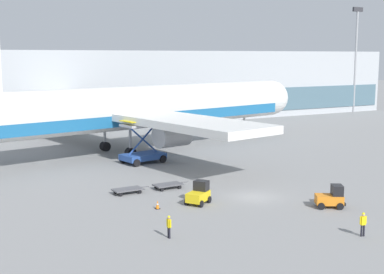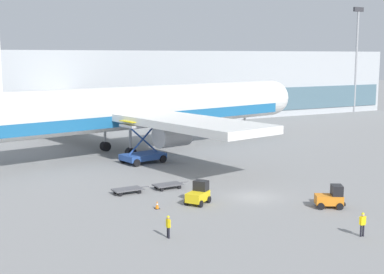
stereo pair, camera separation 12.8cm
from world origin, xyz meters
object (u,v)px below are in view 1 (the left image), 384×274
baggage_tug_foreground (199,194)px  baggage_dolly_second (168,185)px  ground_crew_far (363,222)px  baggage_tug_mid (331,198)px  traffic_cone_near (157,205)px  baggage_dolly_lead (128,190)px  ground_crew_near (169,225)px  airplane_main (138,109)px  light_mast (356,52)px  scissor_lift_loader (143,146)px

baggage_tug_foreground → baggage_dolly_second: baggage_tug_foreground is taller
ground_crew_far → baggage_tug_mid: bearing=-103.4°
baggage_tug_mid → traffic_cone_near: baggage_tug_mid is taller
baggage_dolly_lead → ground_crew_near: (-2.10, -13.23, 0.59)m
airplane_main → baggage_tug_foreground: airplane_main is taller
light_mast → baggage_dolly_second: bearing=-147.4°
light_mast → ground_crew_near: light_mast is taller
airplane_main → baggage_dolly_second: size_ratio=15.44×
baggage_tug_foreground → baggage_dolly_lead: size_ratio=0.75×
light_mast → ground_crew_near: size_ratio=14.29×
baggage_tug_foreground → traffic_cone_near: size_ratio=3.77×
ground_crew_far → baggage_dolly_lead: bearing=-49.5°
baggage_tug_foreground → traffic_cone_near: baggage_tug_foreground is taller
baggage_tug_foreground → ground_crew_near: bearing=-166.9°
airplane_main → traffic_cone_near: (-9.49, -26.63, -5.47)m
baggage_dolly_lead → ground_crew_far: bearing=-64.1°
baggage_dolly_lead → airplane_main: bearing=62.3°
baggage_tug_mid → ground_crew_near: 15.86m
airplane_main → traffic_cone_near: 28.80m
baggage_dolly_second → ground_crew_near: size_ratio=2.22×
baggage_dolly_lead → traffic_cone_near: bearing=-89.2°
baggage_dolly_second → ground_crew_near: bearing=-118.0°
baggage_dolly_second → ground_crew_near: 14.52m
baggage_dolly_lead → baggage_dolly_second: 4.22m
baggage_tug_foreground → baggage_tug_mid: 11.54m
light_mast → baggage_dolly_second: (-70.54, -45.15, -13.47)m
light_mast → baggage_tug_mid: (-61.00, -57.87, -12.99)m
traffic_cone_near → scissor_lift_loader: bearing=70.1°
baggage_dolly_second → ground_crew_near: ground_crew_near is taller
baggage_tug_mid → ground_crew_near: bearing=-147.8°
scissor_lift_loader → baggage_dolly_lead: 15.04m
airplane_main → ground_crew_near: (-11.91, -33.79, -4.86)m
scissor_lift_loader → airplane_main: bearing=60.2°
ground_crew_near → ground_crew_far: (12.57, -6.44, 0.09)m
baggage_tug_mid → traffic_cone_near: size_ratio=3.78×
baggage_tug_mid → ground_crew_near: baggage_tug_mid is taller
baggage_tug_mid → traffic_cone_near: bearing=-176.0°
airplane_main → traffic_cone_near: bearing=-120.6°
ground_crew_far → traffic_cone_near: 16.99m
baggage_tug_mid → baggage_dolly_second: bearing=157.8°
scissor_lift_loader → ground_crew_far: bearing=-95.4°
baggage_tug_mid → ground_crew_far: 7.53m
baggage_tug_mid → ground_crew_far: baggage_tug_mid is taller
baggage_tug_mid → baggage_dolly_lead: size_ratio=0.76×
airplane_main → scissor_lift_loader: (-2.55, -7.49, -3.81)m
scissor_lift_loader → ground_crew_far: (3.22, -32.74, -0.96)m
baggage_tug_mid → ground_crew_near: (-15.85, -0.33, 0.10)m
baggage_dolly_second → baggage_tug_foreground: bearing=-91.6°
airplane_main → baggage_tug_mid: 34.05m
traffic_cone_near → light_mast: bearing=34.4°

